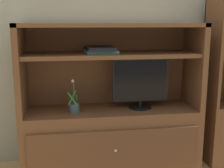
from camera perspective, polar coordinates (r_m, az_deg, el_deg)
painted_rear_wall at (r=3.02m, az=-1.14°, el=11.65°), size 6.00×0.10×2.80m
media_console at (r=2.85m, az=-0.17°, el=-7.65°), size 1.66×0.53×1.41m
tv_monitor at (r=2.78m, az=5.54°, el=0.26°), size 0.53×0.22×0.47m
potted_plant at (r=2.70m, az=-7.32°, el=-4.39°), size 0.11×0.12×0.31m
magazine_stack at (r=2.68m, az=-2.28°, el=6.64°), size 0.30×0.34×0.06m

